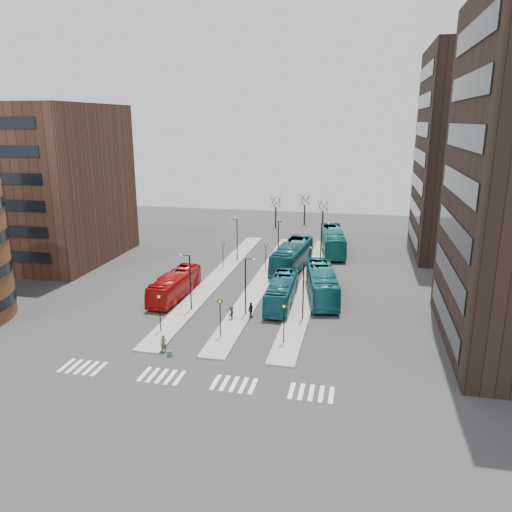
% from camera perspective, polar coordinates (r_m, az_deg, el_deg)
% --- Properties ---
extents(ground, '(160.00, 160.00, 0.00)m').
position_cam_1_polar(ground, '(38.23, -11.69, -16.27)').
color(ground, '#2A2A2C').
rests_on(ground, ground).
extents(island_left, '(2.50, 45.00, 0.15)m').
position_cam_1_polar(island_left, '(65.27, -4.39, -2.36)').
color(island_left, gray).
rests_on(island_left, ground).
extents(island_mid, '(2.50, 45.00, 0.15)m').
position_cam_1_polar(island_mid, '(63.88, 0.78, -2.72)').
color(island_mid, gray).
rests_on(island_mid, ground).
extents(island_right, '(2.50, 45.00, 0.15)m').
position_cam_1_polar(island_right, '(63.02, 6.14, -3.06)').
color(island_right, gray).
rests_on(island_right, ground).
extents(suitcase, '(0.49, 0.44, 0.51)m').
position_cam_1_polar(suitcase, '(44.68, -9.82, -10.91)').
color(suitcase, navy).
rests_on(suitcase, ground).
extents(red_bus, '(2.92, 10.62, 2.93)m').
position_cam_1_polar(red_bus, '(58.12, -9.25, -3.32)').
color(red_bus, '#AD0E0D').
rests_on(red_bus, ground).
extents(teal_bus_a, '(2.82, 10.86, 3.01)m').
position_cam_1_polar(teal_bus_a, '(55.32, 2.95, -4.06)').
color(teal_bus_a, '#13545F').
rests_on(teal_bus_a, ground).
extents(teal_bus_b, '(4.33, 13.49, 3.69)m').
position_cam_1_polar(teal_bus_b, '(68.31, 4.15, -0.01)').
color(teal_bus_b, '#124F5C').
rests_on(teal_bus_b, ground).
extents(teal_bus_c, '(4.95, 12.60, 3.42)m').
position_cam_1_polar(teal_bus_c, '(57.82, 7.53, -3.10)').
color(teal_bus_c, '#146267').
rests_on(teal_bus_c, ground).
extents(teal_bus_d, '(4.72, 13.35, 3.64)m').
position_cam_1_polar(teal_bus_d, '(77.71, 8.79, 1.71)').
color(teal_bus_d, '#146764').
rests_on(teal_bus_d, ground).
extents(traveller, '(0.60, 0.42, 1.60)m').
position_cam_1_polar(traveller, '(45.29, -10.53, -9.81)').
color(traveller, '#4E4F2F').
rests_on(traveller, ground).
extents(commuter_a, '(0.99, 0.87, 1.70)m').
position_cam_1_polar(commuter_a, '(56.96, -9.94, -4.40)').
color(commuter_a, black).
rests_on(commuter_a, ground).
extents(commuter_b, '(0.70, 1.05, 1.66)m').
position_cam_1_polar(commuter_b, '(51.86, -0.60, -6.18)').
color(commuter_b, black).
rests_on(commuter_b, ground).
extents(commuter_c, '(0.67, 1.02, 1.49)m').
position_cam_1_polar(commuter_c, '(51.29, -2.85, -6.56)').
color(commuter_c, black).
rests_on(commuter_c, ground).
extents(crosswalk_stripes, '(22.35, 2.40, 0.01)m').
position_cam_1_polar(crosswalk_stripes, '(40.84, -7.07, -13.84)').
color(crosswalk_stripes, silver).
rests_on(crosswalk_stripes, ground).
extents(office_block, '(25.00, 20.12, 22.00)m').
position_cam_1_polar(office_block, '(80.12, -24.92, 7.56)').
color(office_block, '#4F2F24').
rests_on(office_block, ground).
extents(tower_far, '(20.12, 20.00, 30.00)m').
position_cam_1_polar(tower_far, '(81.70, 25.35, 10.47)').
color(tower_far, black).
rests_on(tower_far, ground).
extents(sign_poles, '(12.45, 22.12, 3.65)m').
position_cam_1_polar(sign_poles, '(56.73, -1.02, -2.58)').
color(sign_poles, black).
rests_on(sign_poles, ground).
extents(lamp_posts, '(14.04, 20.24, 6.12)m').
position_cam_1_polar(lamp_posts, '(60.87, 1.00, -0.19)').
color(lamp_posts, black).
rests_on(lamp_posts, ground).
extents(bare_trees, '(10.97, 8.14, 5.90)m').
position_cam_1_polar(bare_trees, '(94.47, 5.14, 4.80)').
color(bare_trees, black).
rests_on(bare_trees, ground).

